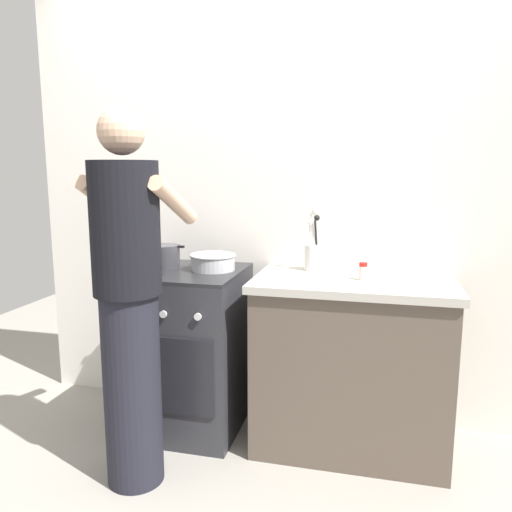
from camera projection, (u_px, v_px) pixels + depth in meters
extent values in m
plane|color=gray|center=(241.00, 445.00, 2.66)|extent=(6.00, 6.00, 0.00)
cube|color=silver|center=(297.00, 203.00, 2.88)|extent=(3.20, 0.10, 2.50)
cube|color=brown|center=(351.00, 367.00, 2.60)|extent=(0.96, 0.56, 0.86)
cube|color=#B7B2A8|center=(354.00, 283.00, 2.52)|extent=(1.00, 0.60, 0.04)
cube|color=#2D2D33|center=(188.00, 350.00, 2.81)|extent=(0.60, 0.60, 0.88)
cube|color=#232326|center=(186.00, 272.00, 2.73)|extent=(0.60, 0.60, 0.02)
cube|color=black|center=(166.00, 375.00, 2.52)|extent=(0.51, 0.01, 0.40)
cylinder|color=silver|center=(130.00, 312.00, 2.50)|extent=(0.04, 0.01, 0.04)
cylinder|color=silver|center=(163.00, 314.00, 2.46)|extent=(0.04, 0.01, 0.04)
cylinder|color=silver|center=(198.00, 317.00, 2.42)|extent=(0.04, 0.01, 0.04)
cylinder|color=#38383D|center=(164.00, 257.00, 2.78)|extent=(0.17, 0.17, 0.13)
cube|color=black|center=(147.00, 245.00, 2.79)|extent=(0.04, 0.02, 0.01)
cube|color=black|center=(181.00, 247.00, 2.75)|extent=(0.04, 0.02, 0.01)
cylinder|color=#B7B7BC|center=(213.00, 262.00, 2.73)|extent=(0.24, 0.24, 0.09)
torus|color=#B7B7BC|center=(213.00, 255.00, 2.72)|extent=(0.25, 0.25, 0.01)
cylinder|color=silver|center=(314.00, 258.00, 2.72)|extent=(0.10, 0.10, 0.14)
cylinder|color=silver|center=(314.00, 241.00, 2.70)|extent=(0.05, 0.02, 0.30)
sphere|color=silver|center=(315.00, 211.00, 2.67)|extent=(0.03, 0.03, 0.03)
cylinder|color=black|center=(316.00, 244.00, 2.70)|extent=(0.03, 0.05, 0.26)
sphere|color=black|center=(317.00, 218.00, 2.67)|extent=(0.03, 0.03, 0.03)
cylinder|color=white|center=(310.00, 245.00, 2.70)|extent=(0.02, 0.03, 0.23)
sphere|color=white|center=(311.00, 223.00, 2.68)|extent=(0.03, 0.03, 0.03)
cylinder|color=silver|center=(363.00, 273.00, 2.48)|extent=(0.04, 0.04, 0.07)
cylinder|color=red|center=(363.00, 264.00, 2.47)|extent=(0.04, 0.04, 0.02)
cylinder|color=black|center=(133.00, 389.00, 2.29)|extent=(0.26, 0.26, 0.90)
cylinder|color=black|center=(125.00, 228.00, 2.17)|extent=(0.30, 0.30, 0.58)
sphere|color=#D3AA8C|center=(121.00, 131.00, 2.10)|extent=(0.20, 0.20, 0.20)
cylinder|color=#D3AA8C|center=(106.00, 200.00, 2.32)|extent=(0.07, 0.41, 0.24)
cylinder|color=#D3AA8C|center=(174.00, 202.00, 2.24)|extent=(0.07, 0.41, 0.24)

